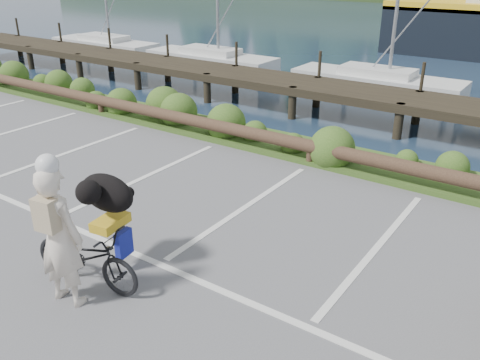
% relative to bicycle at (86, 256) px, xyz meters
% --- Properties ---
extents(ground, '(72.00, 72.00, 0.00)m').
position_rel_bicycle_xyz_m(ground, '(0.49, 1.35, -0.47)').
color(ground, '#575759').
extents(vegetation_strip, '(34.00, 1.60, 0.10)m').
position_rel_bicycle_xyz_m(vegetation_strip, '(0.49, 6.65, -0.42)').
color(vegetation_strip, '#3D5B21').
rests_on(vegetation_strip, ground).
extents(log_rail, '(32.00, 0.30, 0.60)m').
position_rel_bicycle_xyz_m(log_rail, '(0.49, 5.95, -0.47)').
color(log_rail, '#443021').
rests_on(log_rail, ground).
extents(bicycle, '(1.87, 0.88, 0.95)m').
position_rel_bicycle_xyz_m(bicycle, '(0.00, 0.00, 0.00)').
color(bicycle, black).
rests_on(bicycle, ground).
extents(cyclist, '(0.79, 0.58, 2.00)m').
position_rel_bicycle_xyz_m(cyclist, '(0.06, -0.42, 0.53)').
color(cyclist, beige).
rests_on(cyclist, ground).
extents(dog, '(0.61, 1.02, 0.56)m').
position_rel_bicycle_xyz_m(dog, '(-0.08, 0.57, 0.75)').
color(dog, black).
rests_on(dog, bicycle).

